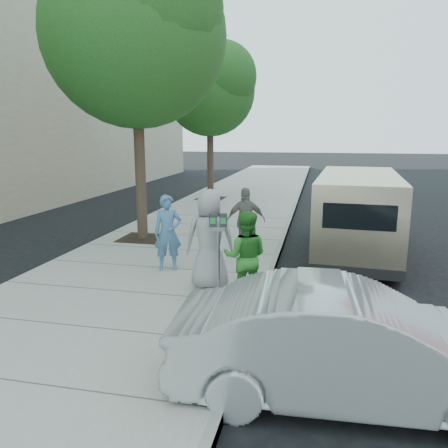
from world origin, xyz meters
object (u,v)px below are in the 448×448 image
Objects in this scene: sedan at (350,345)px; person_striped_polo at (246,221)px; tree_far at (211,86)px; person_gray_shirt at (210,239)px; tree_near at (136,28)px; person_green_shirt at (245,257)px; parking_meter at (218,237)px; van at (357,212)px; person_officer at (168,233)px.

person_striped_polo reaches higher than sedan.
tree_far is 3.49× the size of person_gray_shirt.
person_green_shirt is (3.45, -3.88, -4.61)m from tree_near.
van is at bearing 46.43° from parking_meter.
person_officer reaches higher than sedan.
tree_near is 4.78× the size of person_green_shirt.
van is 3.47× the size of person_officer.
person_green_shirt is 0.92m from person_gray_shirt.
person_officer is (-1.37, 1.26, -0.28)m from parking_meter.
person_green_shirt is at bearing 134.36° from person_gray_shirt.
person_officer is at bearing 127.31° from parking_meter.
tree_far reaches higher than sedan.
van reaches higher than sedan.
parking_meter is at bearing 112.26° from person_gray_shirt.
tree_far is 1.61× the size of sedan.
person_officer is 0.86× the size of person_gray_shirt.
tree_far reaches higher than person_green_shirt.
tree_near reaches higher than person_officer.
tree_near is 9.35m from sedan.
person_striped_polo is (1.37, 1.64, -0.01)m from person_officer.
person_gray_shirt is at bearing -51.24° from tree_near.
person_officer is at bearing -81.10° from tree_far.
sedan is 2.56× the size of person_green_shirt.
parking_meter is at bearing -19.63° from person_green_shirt.
tree_near reaches higher than person_gray_shirt.
person_green_shirt is (1.87, -1.40, -0.01)m from person_officer.
van is at bearing -7.96° from sedan.
tree_near is 4.05× the size of person_gray_shirt.
person_gray_shirt is at bearing -124.70° from van.
sedan is (2.09, -2.45, -0.56)m from parking_meter.
person_officer is (-3.98, -2.70, -0.12)m from van.
sedan is 3.68m from person_gray_shirt.
tree_near is at bearing -52.56° from person_green_shirt.
person_green_shirt is (0.50, -0.14, -0.29)m from parking_meter.
sedan is at bearing -50.84° from tree_near.
person_gray_shirt is (-2.33, 2.82, 0.41)m from sedan.
person_green_shirt is at bearing -73.25° from tree_far.
van is at bearing 10.75° from person_officer.
tree_near is 6.43m from parking_meter.
tree_near is 7.15m from van.
person_striped_polo is (0.24, 2.53, -0.14)m from person_gray_shirt.
person_gray_shirt is at bearing -61.69° from person_officer.
person_green_shirt is (-2.11, -4.10, -0.12)m from van.
van is 2.82m from person_striped_polo.
tree_far reaches higher than van.
parking_meter is 0.47m from person_gray_shirt.
tree_far is at bearing 75.50° from person_officer.
sedan is at bearing -69.92° from tree_far.
person_striped_polo is (-2.61, -1.06, -0.12)m from van.
tree_far reaches higher than person_striped_polo.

